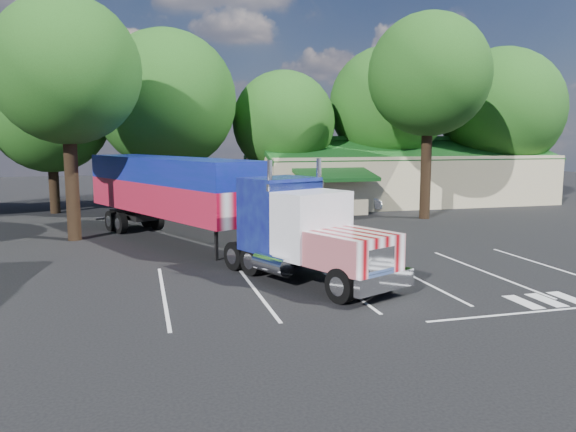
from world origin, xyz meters
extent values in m
plane|color=black|center=(0.00, 0.00, 0.00)|extent=(120.00, 120.00, 0.00)
cube|color=tan|center=(14.00, 18.00, 2.00)|extent=(24.00, 11.00, 4.00)
cube|color=#144918|center=(14.00, 15.60, 4.50)|extent=(24.20, 6.25, 2.10)
cube|color=#144918|center=(14.00, 20.40, 4.50)|extent=(24.20, 6.25, 2.10)
cube|color=tan|center=(6.00, 12.30, 1.40)|extent=(5.00, 2.50, 2.80)
cube|color=#144918|center=(6.00, 11.00, 2.90)|extent=(5.40, 3.19, 0.80)
cylinder|color=black|center=(-13.00, 17.80, 2.00)|extent=(0.70, 0.70, 4.00)
sphere|color=#1B4213|center=(-13.00, 17.80, 7.15)|extent=(8.40, 8.40, 8.40)
cylinder|color=black|center=(-5.00, 16.20, 2.15)|extent=(0.70, 0.70, 4.30)
sphere|color=#1B4213|center=(-5.00, 16.20, 8.05)|extent=(10.00, 10.00, 10.00)
cylinder|color=black|center=(4.00, 17.50, 1.80)|extent=(0.70, 0.70, 3.60)
sphere|color=#1B4213|center=(4.00, 17.50, 6.60)|extent=(8.00, 8.00, 8.00)
cylinder|color=black|center=(13.00, 18.00, 2.25)|extent=(0.70, 0.70, 4.50)
sphere|color=#1B4213|center=(13.00, 18.00, 8.10)|extent=(9.60, 9.60, 9.60)
cylinder|color=black|center=(23.00, 16.80, 1.95)|extent=(0.70, 0.70, 3.90)
sphere|color=#1B4213|center=(23.00, 16.80, 7.80)|extent=(10.40, 10.40, 10.40)
cylinder|color=black|center=(-10.50, 6.00, 3.00)|extent=(0.70, 0.70, 6.00)
sphere|color=#1B4213|center=(-10.50, 6.00, 8.85)|extent=(7.60, 7.60, 7.60)
cylinder|color=black|center=(11.50, 8.50, 3.25)|extent=(0.70, 0.70, 6.50)
sphere|color=#1B4213|center=(11.50, 8.50, 9.50)|extent=(8.00, 8.00, 8.00)
cube|color=black|center=(-1.07, -5.23, 0.80)|extent=(4.12, 7.26, 0.27)
cube|color=white|center=(0.62, -8.88, 0.70)|extent=(2.54, 1.37, 0.59)
cube|color=white|center=(0.53, -8.68, 1.34)|extent=(1.22, 0.66, 0.96)
cube|color=silver|center=(0.01, -7.57, 1.55)|extent=(3.32, 3.37, 1.23)
cube|color=silver|center=(-0.89, -5.62, 2.20)|extent=(3.15, 2.68, 2.46)
cube|color=black|center=(-0.60, -6.25, 2.73)|extent=(2.27, 1.11, 1.07)
cube|color=white|center=(-1.28, -4.79, 3.59)|extent=(2.57, 1.27, 0.27)
cube|color=#0D0B53|center=(-1.70, -3.87, 2.41)|extent=(3.33, 3.07, 2.89)
cylinder|color=white|center=(-2.42, -5.26, 2.79)|extent=(0.26, 0.26, 3.64)
cylinder|color=white|center=(-0.18, -4.23, 2.79)|extent=(0.26, 0.26, 3.64)
cylinder|color=white|center=(-2.43, -5.74, 0.80)|extent=(1.36, 1.85, 0.71)
cylinder|color=white|center=(0.19, -4.53, 0.80)|extent=(1.36, 1.85, 0.71)
cube|color=silver|center=(-5.62, 4.59, 2.30)|extent=(8.29, 13.62, 1.61)
cube|color=navy|center=(-5.62, 4.59, 3.75)|extent=(8.29, 13.62, 1.29)
cube|color=black|center=(-7.51, 8.67, 0.91)|extent=(2.74, 3.94, 0.38)
cube|color=black|center=(-3.87, -0.98, 0.75)|extent=(0.17, 0.17, 1.50)
cube|color=black|center=(-2.51, -0.35, 0.75)|extent=(0.17, 0.17, 1.50)
cube|color=white|center=(-8.55, 10.91, 0.48)|extent=(2.39, 1.20, 0.13)
cylinder|color=black|center=(-0.79, -8.53, 0.59)|extent=(0.84, 1.23, 1.18)
cylinder|color=black|center=(1.25, -7.58, 0.59)|extent=(0.84, 1.23, 1.18)
cylinder|color=black|center=(-2.86, -4.05, 0.59)|extent=(0.84, 1.23, 1.18)
cylinder|color=black|center=(-0.82, -3.11, 0.59)|extent=(0.84, 1.23, 1.18)
cylinder|color=black|center=(-3.35, -2.98, 0.59)|extent=(0.84, 1.23, 1.18)
cylinder|color=black|center=(-1.31, -2.04, 0.59)|extent=(0.84, 1.23, 1.18)
cylinder|color=black|center=(-8.17, 7.42, 0.59)|extent=(0.84, 1.23, 1.18)
cylinder|color=black|center=(-6.13, 8.37, 0.59)|extent=(0.84, 1.23, 1.18)
cylinder|color=black|center=(-8.71, 8.59, 0.59)|extent=(0.84, 1.23, 1.18)
cylinder|color=black|center=(-6.67, 9.54, 0.59)|extent=(0.84, 1.23, 1.18)
imported|color=black|center=(1.60, -1.40, 0.81)|extent=(0.50, 0.66, 1.63)
imported|color=black|center=(1.80, 3.50, 0.46)|extent=(1.40, 1.84, 0.93)
imported|color=#B8BBC0|center=(8.48, 14.00, 0.75)|extent=(4.78, 3.61, 1.51)
camera|label=1|loc=(-7.09, -25.41, 5.42)|focal=35.00mm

